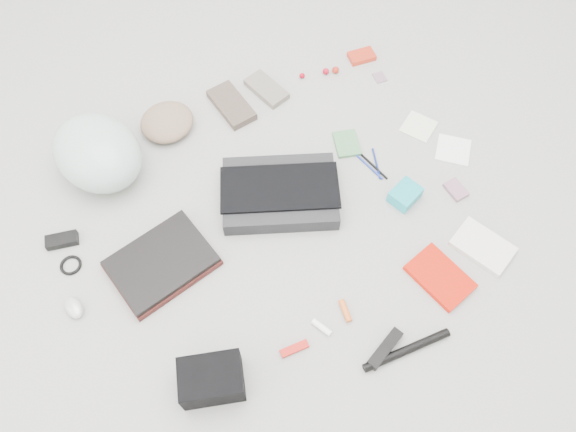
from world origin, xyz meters
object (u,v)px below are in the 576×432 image
laptop (161,261)px  messenger_bag (280,193)px  bike_helmet (97,153)px  accordion_wallet (405,195)px  book_red (440,277)px  camera_bag (212,380)px

laptop → messenger_bag: bearing=-4.4°
bike_helmet → accordion_wallet: (0.92, -0.63, -0.08)m
bike_helmet → book_red: size_ratio=1.72×
laptop → bike_helmet: size_ratio=0.91×
bike_helmet → camera_bag: bearing=-105.6°
messenger_bag → book_red: 0.63m
bike_helmet → camera_bag: 0.92m
messenger_bag → laptop: size_ratio=1.24×
messenger_bag → accordion_wallet: messenger_bag is taller
accordion_wallet → book_red: bearing=-121.1°
accordion_wallet → bike_helmet: bearing=126.5°
bike_helmet → book_red: bearing=-65.9°
bike_helmet → book_red: 1.28m
accordion_wallet → camera_bag: bearing=178.7°
bike_helmet → accordion_wallet: bearing=-52.2°
book_red → camera_bag: bearing=164.9°
bike_helmet → book_red: bike_helmet is taller
laptop → camera_bag: camera_bag is taller
camera_bag → accordion_wallet: camera_bag is taller
laptop → book_red: laptop is taller
laptop → book_red: size_ratio=1.56×
messenger_bag → camera_bag: size_ratio=2.16×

